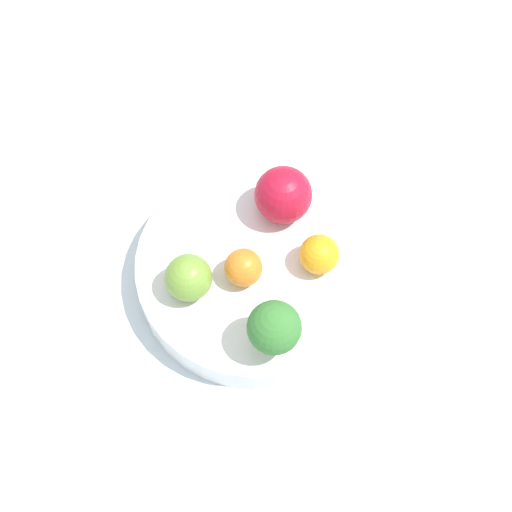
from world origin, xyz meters
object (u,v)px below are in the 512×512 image
at_px(bowl, 256,270).
at_px(orange_back, 319,254).
at_px(apple_green, 283,195).
at_px(orange_front, 244,268).
at_px(broccoli, 274,328).
at_px(apple_red, 189,278).

xyz_separation_m(bowl, orange_back, (-0.03, 0.05, 0.04)).
relative_size(apple_green, orange_front, 1.56).
bearing_deg(apple_green, orange_back, 63.83).
distance_m(apple_green, orange_front, 0.08).
distance_m(broccoli, orange_front, 0.07).
distance_m(orange_front, orange_back, 0.07).
bearing_deg(orange_front, bowl, -177.19).
height_order(apple_red, orange_back, apple_red).
relative_size(broccoli, orange_back, 1.62).
bearing_deg(apple_green, apple_red, -10.31).
distance_m(bowl, broccoli, 0.10).
distance_m(bowl, apple_green, 0.08).
bearing_deg(broccoli, bowl, -134.30).
distance_m(broccoli, apple_red, 0.10).
height_order(bowl, broccoli, broccoli).
height_order(bowl, orange_front, orange_front).
bearing_deg(apple_red, bowl, 150.52).
distance_m(apple_red, orange_back, 0.12).
relative_size(bowl, orange_front, 6.45).
bearing_deg(bowl, orange_back, 122.19).
bearing_deg(broccoli, apple_red, -90.41).
bearing_deg(orange_back, apple_red, -42.63).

